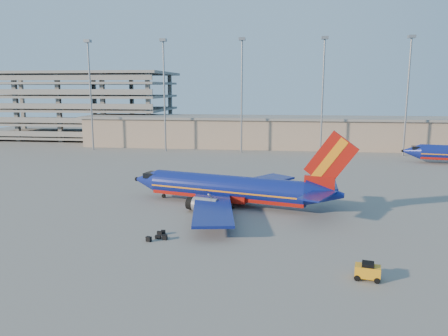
{
  "coord_description": "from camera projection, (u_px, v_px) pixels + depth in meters",
  "views": [
    {
      "loc": [
        4.78,
        -65.07,
        16.64
      ],
      "look_at": [
        -3.88,
        2.31,
        4.0
      ],
      "focal_mm": 35.0,
      "sensor_mm": 36.0,
      "label": 1
    }
  ],
  "objects": [
    {
      "name": "terminal_building",
      "position": [
        299.0,
        132.0,
        121.6
      ],
      "size": [
        122.0,
        16.0,
        8.5
      ],
      "color": "gray",
      "rests_on": "ground"
    },
    {
      "name": "ground",
      "position": [
        247.0,
        197.0,
        67.09
      ],
      "size": [
        220.0,
        220.0,
        0.0
      ],
      "primitive_type": "plane",
      "color": "slate",
      "rests_on": "ground"
    },
    {
      "name": "luggage_pile",
      "position": [
        159.0,
        236.0,
        48.67
      ],
      "size": [
        2.24,
        3.01,
        0.55
      ],
      "color": "black",
      "rests_on": "ground"
    },
    {
      "name": "baggage_tug",
      "position": [
        368.0,
        271.0,
        38.12
      ],
      "size": [
        2.4,
        1.72,
        1.57
      ],
      "rotation": [
        0.0,
        0.0,
        -0.2
      ],
      "color": "orange",
      "rests_on": "ground"
    },
    {
      "name": "parking_garage",
      "position": [
        78.0,
        102.0,
        144.93
      ],
      "size": [
        62.0,
        32.0,
        21.4
      ],
      "color": "slate",
      "rests_on": "ground"
    },
    {
      "name": "light_mast_row",
      "position": [
        282.0,
        83.0,
        108.11
      ],
      "size": [
        101.6,
        1.6,
        28.65
      ],
      "color": "gray",
      "rests_on": "ground"
    },
    {
      "name": "aircraft_main",
      "position": [
        232.0,
        189.0,
        61.89
      ],
      "size": [
        32.51,
        30.86,
        11.23
      ],
      "rotation": [
        0.0,
        0.0,
        -0.26
      ],
      "color": "navy",
      "rests_on": "ground"
    }
  ]
}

